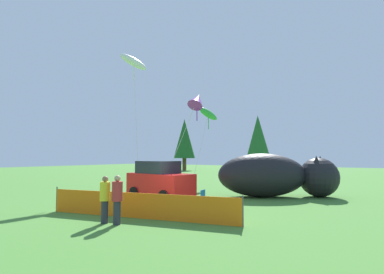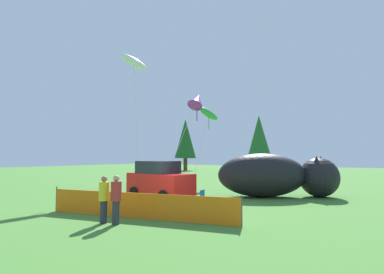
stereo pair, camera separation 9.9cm
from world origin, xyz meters
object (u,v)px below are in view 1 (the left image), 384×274
at_px(spectator_in_green_shirt, 117,198).
at_px(kite_white_ghost, 134,62).
at_px(kite_green_fish, 208,114).
at_px(kite_purple_delta, 197,100).
at_px(folding_chair, 200,199).
at_px(inflatable_cat, 275,177).
at_px(spectator_in_blue_shirt, 105,197).
at_px(parked_car, 160,180).

bearing_deg(spectator_in_green_shirt, kite_white_ghost, 131.85).
bearing_deg(kite_green_fish, kite_purple_delta, -65.84).
bearing_deg(spectator_in_green_shirt, folding_chair, 76.23).
xyz_separation_m(inflatable_cat, kite_purple_delta, (-4.22, -2.04, 4.70)).
relative_size(folding_chair, spectator_in_green_shirt, 0.53).
distance_m(spectator_in_blue_shirt, kite_white_ghost, 13.74).
bearing_deg(inflatable_cat, kite_purple_delta, 172.71).
xyz_separation_m(spectator_in_blue_shirt, kite_green_fish, (-4.06, 14.46, 5.06)).
bearing_deg(kite_green_fish, folding_chair, -61.80).
bearing_deg(kite_purple_delta, parked_car, -112.80).
xyz_separation_m(parked_car, inflatable_cat, (5.21, 4.41, 0.14)).
bearing_deg(parked_car, kite_green_fish, 109.68).
xyz_separation_m(kite_purple_delta, kite_white_ghost, (-5.65, 0.20, 3.45)).
bearing_deg(kite_purple_delta, kite_green_fish, 114.16).
bearing_deg(inflatable_cat, folding_chair, -136.51).
bearing_deg(spectator_in_green_shirt, kite_green_fish, 107.73).
bearing_deg(parked_car, kite_white_ghost, 158.93).
height_order(parked_car, folding_chair, parked_car).
xyz_separation_m(folding_chair, kite_purple_delta, (-2.75, 4.11, 5.38)).
xyz_separation_m(parked_car, spectator_in_green_shirt, (2.77, -5.73, -0.10)).
distance_m(folding_chair, kite_green_fish, 12.99).
xyz_separation_m(folding_chair, spectator_in_blue_shirt, (-1.50, -4.08, 0.42)).
height_order(parked_car, kite_green_fish, kite_green_fish).
xyz_separation_m(folding_chair, inflatable_cat, (1.46, 6.16, 0.68)).
relative_size(parked_car, kite_green_fish, 0.62).
relative_size(folding_chair, inflatable_cat, 0.13).
relative_size(inflatable_cat, kite_white_ghost, 0.69).
relative_size(folding_chair, spectator_in_blue_shirt, 0.54).
relative_size(inflatable_cat, spectator_in_green_shirt, 3.96).
relative_size(spectator_in_green_shirt, spectator_in_blue_shirt, 1.02).
bearing_deg(spectator_in_green_shirt, parked_car, 115.84).
relative_size(kite_purple_delta, kite_green_fish, 0.99).
bearing_deg(folding_chair, inflatable_cat, -114.62).
bearing_deg(folding_chair, spectator_in_blue_shirt, 58.54).
bearing_deg(folding_chair, spectator_in_green_shirt, 64.99).
bearing_deg(kite_white_ghost, kite_purple_delta, -2.02).
distance_m(parked_car, inflatable_cat, 6.83).
bearing_deg(spectator_in_green_shirt, inflatable_cat, 76.47).
distance_m(spectator_in_green_shirt, spectator_in_blue_shirt, 0.54).
distance_m(folding_chair, kite_white_ghost, 12.93).
bearing_deg(folding_chair, parked_car, -36.25).
height_order(spectator_in_blue_shirt, kite_purple_delta, kite_purple_delta).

